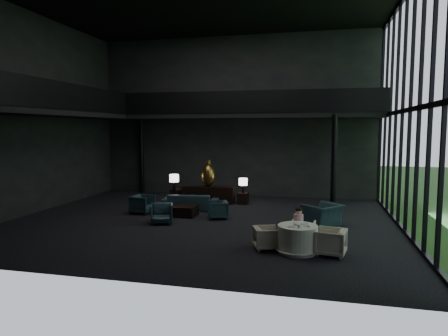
% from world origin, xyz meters
% --- Properties ---
extents(floor, '(14.00, 12.00, 0.02)m').
position_xyz_m(floor, '(0.00, 0.00, 0.00)').
color(floor, black).
rests_on(floor, ground).
extents(wall_back, '(14.00, 0.04, 8.00)m').
position_xyz_m(wall_back, '(0.00, 6.00, 4.00)').
color(wall_back, black).
rests_on(wall_back, ground).
extents(wall_front, '(14.00, 0.04, 8.00)m').
position_xyz_m(wall_front, '(0.00, -6.00, 4.00)').
color(wall_front, black).
rests_on(wall_front, ground).
extents(wall_left, '(0.04, 12.00, 8.00)m').
position_xyz_m(wall_left, '(-7.00, 0.00, 4.00)').
color(wall_left, black).
rests_on(wall_left, ground).
extents(curtain_wall, '(0.20, 12.00, 8.00)m').
position_xyz_m(curtain_wall, '(6.95, 0.00, 4.00)').
color(curtain_wall, black).
rests_on(curtain_wall, ground).
extents(mezzanine_left, '(2.00, 12.00, 0.25)m').
position_xyz_m(mezzanine_left, '(-6.00, 0.00, 4.00)').
color(mezzanine_left, black).
rests_on(mezzanine_left, wall_left).
extents(mezzanine_back, '(12.00, 2.00, 0.25)m').
position_xyz_m(mezzanine_back, '(1.00, 5.00, 4.00)').
color(mezzanine_back, black).
rests_on(mezzanine_back, wall_back).
extents(railing_left, '(0.06, 12.00, 1.00)m').
position_xyz_m(railing_left, '(-5.00, 0.00, 4.60)').
color(railing_left, black).
rests_on(railing_left, mezzanine_left).
extents(railing_back, '(12.00, 0.06, 1.00)m').
position_xyz_m(railing_back, '(1.00, 4.00, 4.60)').
color(railing_back, black).
rests_on(railing_back, mezzanine_back).
extents(column_nw, '(0.24, 0.24, 4.00)m').
position_xyz_m(column_nw, '(-5.00, 5.70, 2.00)').
color(column_nw, black).
rests_on(column_nw, floor).
extents(column_ne, '(0.24, 0.24, 4.00)m').
position_xyz_m(column_ne, '(4.80, 4.00, 2.00)').
color(column_ne, black).
rests_on(column_ne, floor).
extents(console, '(2.41, 0.55, 0.77)m').
position_xyz_m(console, '(-0.75, 3.59, 0.38)').
color(console, black).
rests_on(console, floor).
extents(bronze_urn, '(0.65, 0.65, 1.21)m').
position_xyz_m(bronze_urn, '(-0.75, 3.61, 1.28)').
color(bronze_urn, '#B48123').
rests_on(bronze_urn, console).
extents(side_table_left, '(0.51, 0.51, 0.56)m').
position_xyz_m(side_table_left, '(-2.35, 3.74, 0.28)').
color(side_table_left, black).
rests_on(side_table_left, floor).
extents(table_lamp_left, '(0.43, 0.43, 0.72)m').
position_xyz_m(table_lamp_left, '(-2.35, 3.45, 1.08)').
color(table_lamp_left, black).
rests_on(table_lamp_left, side_table_left).
extents(side_table_right, '(0.46, 0.46, 0.51)m').
position_xyz_m(side_table_right, '(0.85, 3.67, 0.25)').
color(side_table_right, black).
rests_on(side_table_right, floor).
extents(table_lamp_right, '(0.39, 0.39, 0.66)m').
position_xyz_m(table_lamp_right, '(0.85, 3.72, 0.98)').
color(table_lamp_right, black).
rests_on(table_lamp_right, side_table_right).
extents(sofa, '(2.66, 1.02, 1.01)m').
position_xyz_m(sofa, '(-1.05, 1.88, 0.51)').
color(sofa, '#18363E').
rests_on(sofa, floor).
extents(lounge_armchair_west, '(0.84, 0.88, 0.84)m').
position_xyz_m(lounge_armchair_west, '(-2.72, 0.78, 0.42)').
color(lounge_armchair_west, black).
rests_on(lounge_armchair_west, floor).
extents(lounge_armchair_east, '(0.82, 0.85, 0.70)m').
position_xyz_m(lounge_armchair_east, '(0.47, 0.56, 0.35)').
color(lounge_armchair_east, black).
rests_on(lounge_armchair_east, floor).
extents(lounge_armchair_south, '(0.97, 0.94, 0.80)m').
position_xyz_m(lounge_armchair_south, '(-1.31, -0.66, 0.40)').
color(lounge_armchair_south, black).
rests_on(lounge_armchair_south, floor).
extents(window_armchair, '(1.51, 1.56, 1.15)m').
position_xyz_m(window_armchair, '(4.31, 0.23, 0.58)').
color(window_armchair, '#122832').
rests_on(window_armchair, floor).
extents(coffee_table, '(0.92, 0.92, 0.41)m').
position_xyz_m(coffee_table, '(-0.91, 0.70, 0.20)').
color(coffee_table, black).
rests_on(coffee_table, floor).
extents(dining_table, '(1.24, 1.24, 0.75)m').
position_xyz_m(dining_table, '(3.62, -2.95, 0.33)').
color(dining_table, white).
rests_on(dining_table, floor).
extents(dining_chair_north, '(0.71, 0.68, 0.66)m').
position_xyz_m(dining_chair_north, '(3.71, -1.92, 0.33)').
color(dining_chair_north, beige).
rests_on(dining_chair_north, floor).
extents(dining_chair_east, '(0.87, 0.91, 0.81)m').
position_xyz_m(dining_chair_east, '(4.49, -3.01, 0.40)').
color(dining_chair_east, beige).
rests_on(dining_chair_east, floor).
extents(dining_chair_west, '(0.75, 0.77, 0.63)m').
position_xyz_m(dining_chair_west, '(2.75, -2.85, 0.32)').
color(dining_chair_west, '#B3A692').
rests_on(dining_chair_west, floor).
extents(child, '(0.29, 0.29, 0.62)m').
position_xyz_m(child, '(3.59, -2.01, 0.76)').
color(child, '#D3A7B2').
rests_on(child, dining_chair_north).
extents(plate_a, '(0.23, 0.23, 0.01)m').
position_xyz_m(plate_a, '(3.46, -3.17, 0.76)').
color(plate_a, white).
rests_on(plate_a, dining_table).
extents(plate_b, '(0.30, 0.30, 0.02)m').
position_xyz_m(plate_b, '(3.78, -2.77, 0.76)').
color(plate_b, white).
rests_on(plate_b, dining_table).
extents(saucer, '(0.14, 0.14, 0.01)m').
position_xyz_m(saucer, '(3.83, -2.98, 0.76)').
color(saucer, white).
rests_on(saucer, dining_table).
extents(coffee_cup, '(0.09, 0.09, 0.05)m').
position_xyz_m(coffee_cup, '(3.90, -3.09, 0.79)').
color(coffee_cup, white).
rests_on(coffee_cup, saucer).
extents(cereal_bowl, '(0.16, 0.16, 0.08)m').
position_xyz_m(cereal_bowl, '(3.57, -2.92, 0.79)').
color(cereal_bowl, white).
rests_on(cereal_bowl, dining_table).
extents(cream_pot, '(0.07, 0.07, 0.07)m').
position_xyz_m(cream_pot, '(3.65, -3.25, 0.79)').
color(cream_pot, '#99999E').
rests_on(cream_pot, dining_table).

